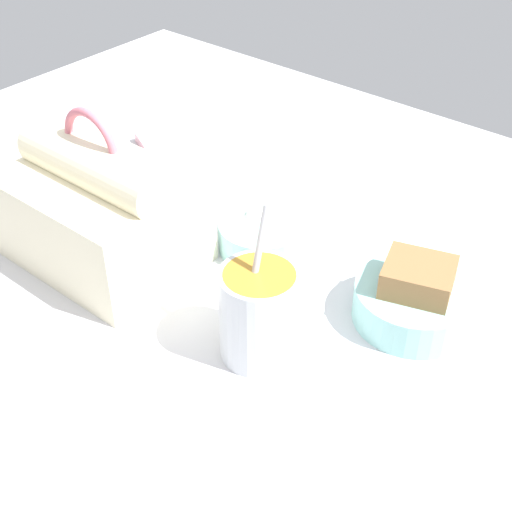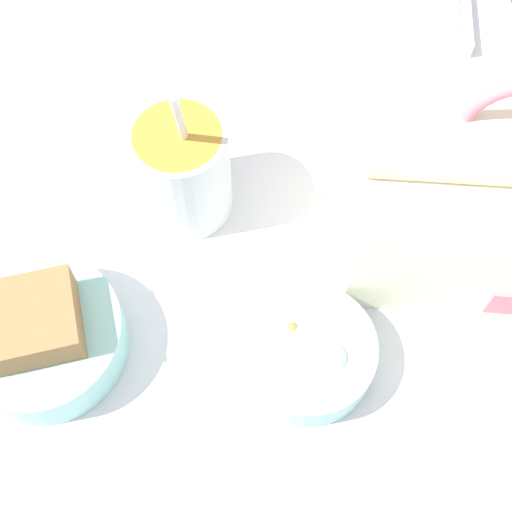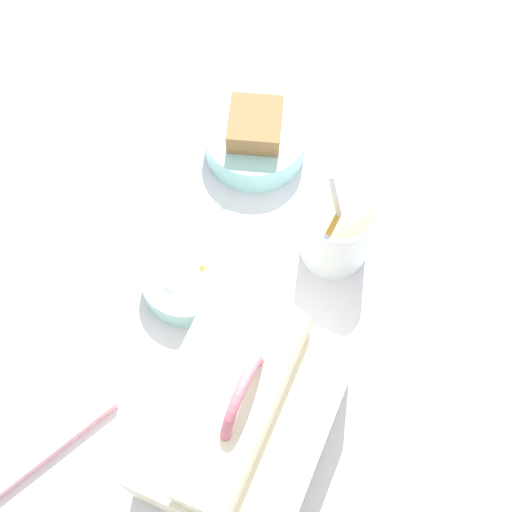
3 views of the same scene
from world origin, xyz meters
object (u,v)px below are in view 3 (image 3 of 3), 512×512
object	(u,v)px
bento_bowl_sandwich	(255,139)
chopstick_case	(40,452)
keyboard	(511,402)
lunch_bag	(244,420)
bento_bowl_snacks	(187,279)
soup_cup	(337,230)

from	to	relation	value
bento_bowl_sandwich	chopstick_case	bearing A→B (deg)	-7.17
keyboard	chopstick_case	size ratio (longest dim) A/B	1.85
lunch_bag	chopstick_case	world-z (taller)	lunch_bag
lunch_bag	chopstick_case	bearing A→B (deg)	-61.15
keyboard	bento_bowl_sandwich	world-z (taller)	bento_bowl_sandwich
keyboard	bento_bowl_snacks	size ratio (longest dim) A/B	3.04
bento_bowl_sandwich	chopstick_case	size ratio (longest dim) A/B	0.74
keyboard	bento_bowl_sandwich	xyz separation A→B (cm)	(-20.31, -40.23, 1.80)
keyboard	lunch_bag	distance (cm)	30.80
soup_cup	bento_bowl_snacks	bearing A→B (deg)	-51.66
lunch_bag	soup_cup	size ratio (longest dim) A/B	1.25
bento_bowl_sandwich	chopstick_case	distance (cm)	46.54
keyboard	lunch_bag	size ratio (longest dim) A/B	1.54
lunch_bag	bento_bowl_sandwich	xyz separation A→B (cm)	(-35.24, -13.96, -4.11)
chopstick_case	soup_cup	bearing A→B (deg)	150.18
lunch_bag	bento_bowl_snacks	bearing A→B (deg)	-135.45
bento_bowl_snacks	keyboard	bearing A→B (deg)	91.64
lunch_bag	bento_bowl_sandwich	bearing A→B (deg)	-158.40
keyboard	bento_bowl_snacks	bearing A→B (deg)	-88.36
lunch_bag	bento_bowl_snacks	xyz separation A→B (cm)	(-13.80, -13.58, -4.88)
bento_bowl_sandwich	bento_bowl_snacks	xyz separation A→B (cm)	(21.45, 0.37, -0.77)
bento_bowl_sandwich	keyboard	bearing A→B (deg)	63.22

